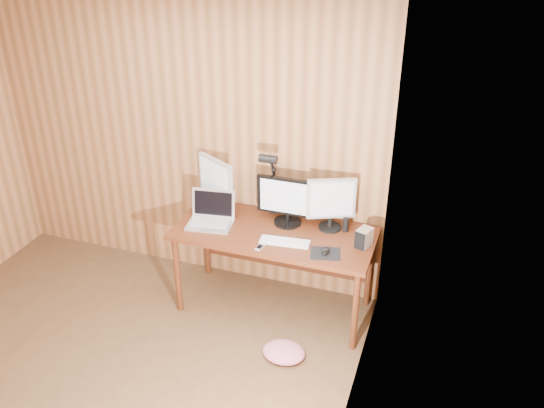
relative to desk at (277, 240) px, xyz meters
The scene contains 14 objects.
room_shell 2.04m from the desk, 118.65° to the right, with size 4.00×4.00×4.00m.
desk is the anchor object (origin of this frame).
monitor_center 0.35m from the desk, 52.43° to the left, with size 0.51×0.22×0.40m.
monitor_left 0.70m from the desk, 168.35° to the left, with size 0.38×0.24×0.46m.
monitor_right 0.55m from the desk, 15.65° to the left, with size 0.37×0.18×0.44m.
laptop 0.57m from the desk, 169.59° to the right, with size 0.39×0.33×0.26m.
keyboard 0.28m from the desk, 57.75° to the right, with size 0.39×0.15×0.02m.
mousepad 0.55m from the desk, 29.21° to the right, with size 0.22×0.18×0.00m, color black.
mouse 0.55m from the desk, 29.21° to the right, with size 0.06×0.10×0.04m, color black.
hard_drive 0.74m from the desk, ahead, with size 0.13×0.16×0.15m.
phone 0.37m from the desk, 93.63° to the right, with size 0.06×0.10×0.01m.
speaker 0.58m from the desk, 11.61° to the left, with size 0.05×0.05×0.11m, color black.
desk_lamp 0.53m from the desk, 124.64° to the left, with size 0.14×0.20×0.62m.
fabric_pile 0.90m from the desk, 67.16° to the right, with size 0.33×0.27×0.10m, color #C65F75, non-canonical shape.
Camera 1 is at (2.18, -2.10, 3.09)m, focal length 38.00 mm.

